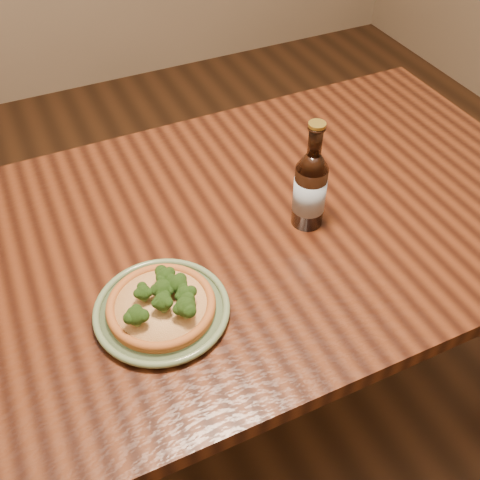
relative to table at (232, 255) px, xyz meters
name	(u,v)px	position (x,y,z in m)	size (l,w,h in m)	color
ground	(248,425)	(0.00, -0.10, -0.66)	(4.50, 4.50, 0.00)	#382111
table	(232,255)	(0.00, 0.00, 0.00)	(1.60, 0.90, 0.75)	#48200F
plate	(162,310)	(-0.22, -0.17, 0.10)	(0.26, 0.26, 0.02)	#617852
pizza	(162,304)	(-0.22, -0.17, 0.12)	(0.21, 0.21, 0.06)	#AD5F27
beer_bottle	(310,188)	(0.16, -0.06, 0.19)	(0.07, 0.07, 0.26)	black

